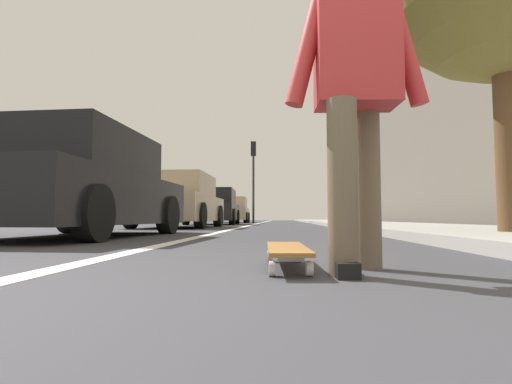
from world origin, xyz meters
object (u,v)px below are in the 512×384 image
traffic_light (253,167)px  pedestrian_distant (351,201)px  parked_car_far (213,208)px  parked_car_mid (179,202)px  parked_car_end (233,211)px  skater_person (355,84)px  parked_car_near (79,187)px  skateboard (287,250)px

traffic_light → pedestrian_distant: 9.24m
parked_car_far → traffic_light: (5.47, -1.31, 2.41)m
parked_car_mid → parked_car_end: size_ratio=1.01×
skater_person → traffic_light: traffic_light is taller
parked_car_near → pedestrian_distant: 10.24m
skateboard → parked_car_near: (3.37, 2.90, 0.62)m
parked_car_near → pedestrian_distant: (8.75, -5.31, 0.16)m
skater_person → traffic_light: bearing=5.5°
traffic_light → pedestrian_distant: size_ratio=3.00×
parked_car_mid → parked_car_end: bearing=-0.3°
parked_car_near → traffic_light: traffic_light is taller
parked_car_near → parked_car_mid: parked_car_mid is taller
skateboard → parked_car_end: bearing=7.7°
skateboard → parked_car_end: 21.39m
skater_person → parked_car_far: size_ratio=0.36×
skater_person → parked_car_near: bearing=42.7°
parked_car_far → parked_car_mid: bearing=179.7°
skater_person → parked_car_near: skater_person is taller
parked_car_near → pedestrian_distant: pedestrian_distant is taller
pedestrian_distant → skater_person: bearing=170.5°
skater_person → pedestrian_distant: 12.44m
parked_car_far → traffic_light: traffic_light is taller
skateboard → parked_car_far: (14.67, 2.90, 0.62)m
parked_car_far → parked_car_end: 6.52m
skater_person → parked_car_end: skater_person is taller
parked_car_end → pedestrian_distant: 10.50m
parked_car_near → parked_car_end: 17.82m
parked_car_mid → parked_car_far: bearing=-0.3°
parked_car_mid → pedestrian_distant: 6.15m
skater_person → parked_car_end: (21.34, 3.22, -0.24)m
parked_car_near → parked_car_mid: 5.70m
parked_car_end → skateboard: bearing=-172.3°
skater_person → parked_car_end: 21.58m
skateboard → parked_car_far: bearing=11.2°
pedestrian_distant → parked_car_far: bearing=64.3°
skateboard → parked_car_end: (21.19, 2.87, 0.61)m
parked_car_near → traffic_light: bearing=-4.5°
skateboard → traffic_light: size_ratio=0.19×
parked_car_far → pedestrian_distant: size_ratio=2.97×
parked_car_end → parked_car_far: bearing=179.7°
skateboard → skater_person: skater_person is taller
parked_car_mid → parked_car_far: (5.60, -0.03, -0.01)m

